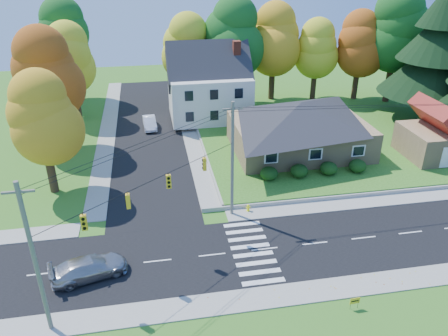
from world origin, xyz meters
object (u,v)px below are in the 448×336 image
object	(u,v)px
white_car	(150,123)
silver_sedan	(89,268)
ranch_house	(300,126)
fire_hydrant	(248,208)

from	to	relation	value
white_car	silver_sedan	bearing A→B (deg)	-103.59
ranch_house	white_car	distance (m)	19.18
silver_sedan	fire_hydrant	size ratio (longest dim) A/B	7.32
silver_sedan	white_car	xyz separation A→B (m)	(4.81, 27.41, -0.04)
silver_sedan	fire_hydrant	bearing A→B (deg)	-79.13
fire_hydrant	white_car	bearing A→B (deg)	110.15
ranch_house	silver_sedan	xyz separation A→B (m)	(-20.63, -16.86, -2.50)
ranch_house	silver_sedan	world-z (taller)	ranch_house
silver_sedan	fire_hydrant	world-z (taller)	silver_sedan
silver_sedan	ranch_house	bearing A→B (deg)	-66.11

